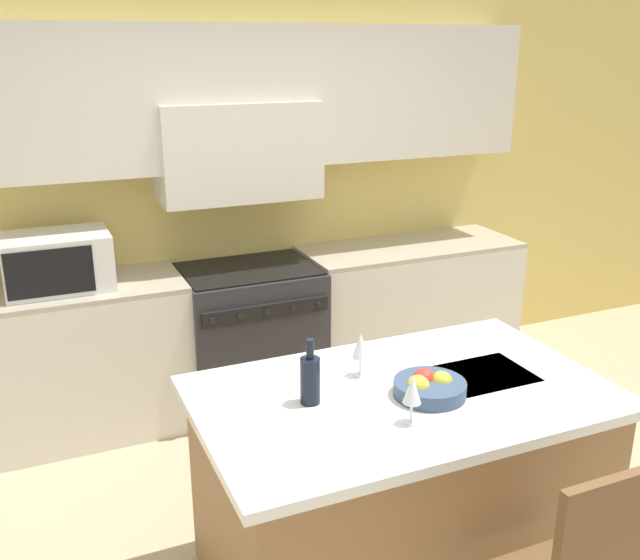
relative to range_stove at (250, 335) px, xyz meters
The scene contains 9 objects.
back_cabinetry 1.18m from the range_stove, 90.00° to the left, with size 10.00×0.46×2.70m.
back_counter 0.02m from the range_stove, 90.00° to the left, with size 3.95×0.62×0.94m.
range_stove is the anchor object (origin of this frame).
microwave 1.30m from the range_stove, behind, with size 0.59×0.42×0.32m.
kitchen_island 1.86m from the range_stove, 87.81° to the right, with size 1.71×1.04×0.92m.
wine_bottle 1.90m from the range_stove, 100.12° to the right, with size 0.08×0.08×0.27m.
wine_glass_near 2.17m from the range_stove, 90.88° to the right, with size 0.07×0.07×0.20m.
wine_glass_far 1.75m from the range_stove, 90.96° to the right, with size 0.07×0.07×0.20m.
fruit_bowl 1.99m from the range_stove, 85.62° to the right, with size 0.30×0.30×0.10m.
Camera 1 is at (-1.30, -2.33, 2.29)m, focal length 40.00 mm.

